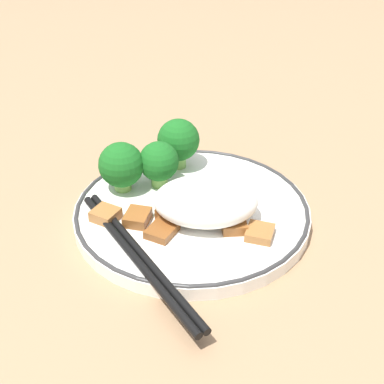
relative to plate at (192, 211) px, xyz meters
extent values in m
plane|color=#9E7A56|center=(0.00, 0.00, -0.01)|extent=(3.00, 3.00, 0.00)
cylinder|color=white|center=(0.00, 0.00, 0.00)|extent=(0.26, 0.26, 0.01)
torus|color=#333333|center=(0.00, 0.00, 0.01)|extent=(0.26, 0.26, 0.01)
ellipsoid|color=white|center=(-0.01, 0.02, 0.03)|extent=(0.11, 0.08, 0.04)
cylinder|color=#7FB756|center=(0.02, -0.09, 0.01)|extent=(0.02, 0.02, 0.02)
sphere|color=#19601E|center=(0.02, -0.09, 0.04)|extent=(0.05, 0.05, 0.05)
cylinder|color=#7FB756|center=(0.04, -0.05, 0.01)|extent=(0.02, 0.02, 0.01)
sphere|color=#19601E|center=(0.04, -0.05, 0.04)|extent=(0.05, 0.05, 0.05)
cylinder|color=#7FB756|center=(0.08, -0.04, 0.01)|extent=(0.02, 0.02, 0.01)
sphere|color=#19601E|center=(0.08, -0.04, 0.04)|extent=(0.05, 0.05, 0.05)
cube|color=brown|center=(0.03, 0.05, 0.01)|extent=(0.04, 0.04, 0.01)
cube|color=brown|center=(0.02, 0.01, 0.01)|extent=(0.04, 0.04, 0.01)
cube|color=brown|center=(0.06, 0.03, 0.01)|extent=(0.03, 0.03, 0.01)
cube|color=brown|center=(-0.04, 0.04, 0.01)|extent=(0.03, 0.03, 0.01)
cube|color=#9E6633|center=(0.09, 0.02, 0.01)|extent=(0.04, 0.03, 0.01)
cube|color=#9E6633|center=(-0.07, 0.05, 0.01)|extent=(0.03, 0.03, 0.01)
cube|color=brown|center=(-0.04, -0.02, 0.01)|extent=(0.04, 0.04, 0.01)
cylinder|color=black|center=(0.05, 0.09, 0.01)|extent=(0.13, 0.20, 0.01)
cylinder|color=black|center=(0.05, 0.09, 0.01)|extent=(0.13, 0.20, 0.01)
camera|label=1|loc=(-0.01, 0.48, 0.34)|focal=50.00mm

